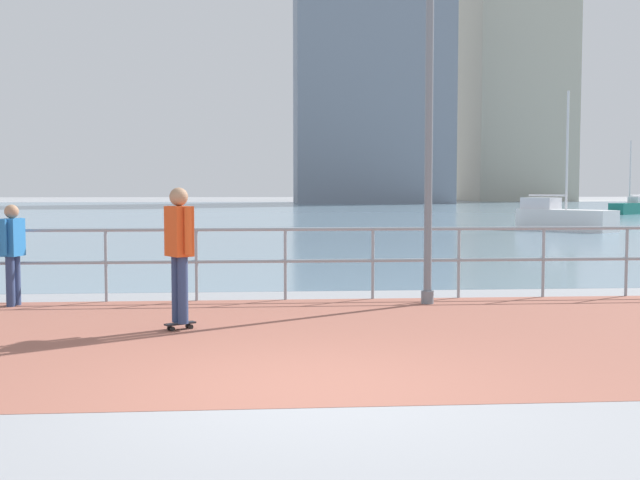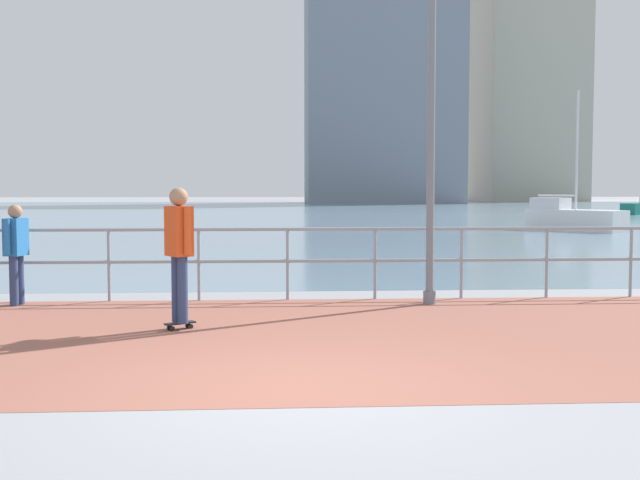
{
  "view_description": "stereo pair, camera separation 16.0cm",
  "coord_description": "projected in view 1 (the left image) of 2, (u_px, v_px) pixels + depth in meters",
  "views": [
    {
      "loc": [
        -0.4,
        -6.83,
        1.77
      ],
      "look_at": [
        0.38,
        3.4,
        1.1
      ],
      "focal_mm": 44.38,
      "sensor_mm": 36.0,
      "label": 1
    },
    {
      "loc": [
        -0.24,
        -6.84,
        1.77
      ],
      "look_at": [
        0.38,
        3.4,
        1.1
      ],
      "focal_mm": 44.38,
      "sensor_mm": 36.0,
      "label": 2
    }
  ],
  "objects": [
    {
      "name": "harbor_water",
      "position": [
        265.0,
        213.0,
        57.34
      ],
      "size": [
        180.0,
        88.0,
        0.0
      ],
      "primitive_type": "cube",
      "color": "#6B899E",
      "rests_on": "ground"
    },
    {
      "name": "skateboarder",
      "position": [
        179.0,
        244.0,
        9.83
      ],
      "size": [
        0.39,
        0.51,
        1.78
      ],
      "color": "black",
      "rests_on": "ground"
    },
    {
      "name": "waterfront_railing",
      "position": [
        285.0,
        250.0,
        12.52
      ],
      "size": [
        25.25,
        0.06,
        1.15
      ],
      "color": "#8C99A3",
      "rests_on": "ground"
    },
    {
      "name": "sailboat_yellow",
      "position": [
        563.0,
        217.0,
        32.99
      ],
      "size": [
        3.42,
        4.09,
        5.78
      ],
      "color": "white",
      "rests_on": "ground"
    },
    {
      "name": "bystander",
      "position": [
        12.0,
        247.0,
        11.85
      ],
      "size": [
        0.31,
        0.56,
        1.53
      ],
      "color": "navy",
      "rests_on": "ground"
    },
    {
      "name": "ground",
      "position": [
        267.0,
        218.0,
        46.74
      ],
      "size": [
        220.0,
        220.0,
        0.0
      ],
      "primitive_type": "plane",
      "color": "gray"
    },
    {
      "name": "sailboat_ivory",
      "position": [
        630.0,
        207.0,
        53.78
      ],
      "size": [
        3.53,
        2.97,
        4.99
      ],
      "color": "#197266",
      "rests_on": "ground"
    },
    {
      "name": "tower_concrete",
      "position": [
        517.0,
        31.0,
        108.7
      ],
      "size": [
        13.27,
        12.95,
        48.38
      ],
      "color": "#B2AD99",
      "rests_on": "ground"
    },
    {
      "name": "tower_brick",
      "position": [
        371.0,
        74.0,
        92.5
      ],
      "size": [
        17.84,
        11.21,
        31.85
      ],
      "color": "slate",
      "rests_on": "ground"
    },
    {
      "name": "brick_paving",
      "position": [
        294.0,
        336.0,
        9.47
      ],
      "size": [
        28.0,
        6.23,
        0.01
      ],
      "primitive_type": "cube",
      "color": "#935647",
      "rests_on": "ground"
    },
    {
      "name": "lamppost",
      "position": [
        427.0,
        98.0,
        12.09
      ],
      "size": [
        0.36,
        0.82,
        5.7
      ],
      "color": "slate",
      "rests_on": "ground"
    }
  ]
}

